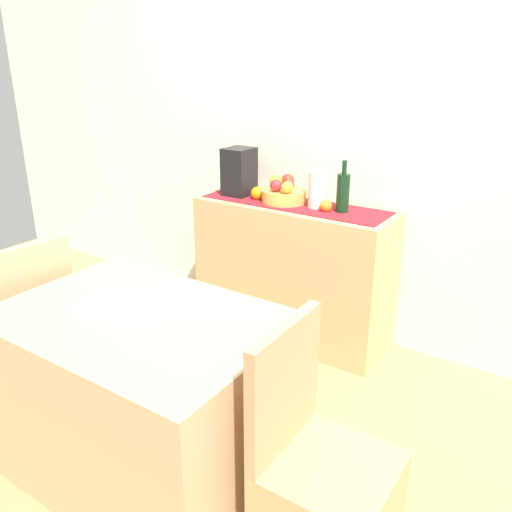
# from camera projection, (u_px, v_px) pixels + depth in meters

# --- Properties ---
(ground_plane) EXTENTS (6.40, 6.40, 0.02)m
(ground_plane) POSITION_uv_depth(u_px,v_px,m) (231.00, 423.00, 2.57)
(ground_plane) COLOR #A58053
(ground_plane) RESTS_ON ground
(room_wall_rear) EXTENTS (6.40, 0.06, 2.70)m
(room_wall_rear) POSITION_uv_depth(u_px,v_px,m) (349.00, 116.00, 2.99)
(room_wall_rear) COLOR silver
(room_wall_rear) RESTS_ON ground
(sideboard_console) EXTENTS (1.20, 0.42, 0.85)m
(sideboard_console) POSITION_uv_depth(u_px,v_px,m) (292.00, 272.00, 3.23)
(sideboard_console) COLOR tan
(sideboard_console) RESTS_ON ground
(table_runner) EXTENTS (1.13, 0.32, 0.01)m
(table_runner) POSITION_uv_depth(u_px,v_px,m) (294.00, 204.00, 3.07)
(table_runner) COLOR maroon
(table_runner) RESTS_ON sideboard_console
(fruit_bowl) EXTENTS (0.27, 0.27, 0.07)m
(fruit_bowl) POSITION_uv_depth(u_px,v_px,m) (284.00, 196.00, 3.09)
(fruit_bowl) COLOR gold
(fruit_bowl) RESTS_ON table_runner
(apple_center) EXTENTS (0.07, 0.07, 0.07)m
(apple_center) POSITION_uv_depth(u_px,v_px,m) (287.00, 188.00, 2.99)
(apple_center) COLOR gold
(apple_center) RESTS_ON fruit_bowl
(apple_left) EXTENTS (0.06, 0.06, 0.06)m
(apple_left) POSITION_uv_depth(u_px,v_px,m) (289.00, 185.00, 3.06)
(apple_left) COLOR #BC382E
(apple_left) RESTS_ON fruit_bowl
(apple_right) EXTENTS (0.07, 0.07, 0.07)m
(apple_right) POSITION_uv_depth(u_px,v_px,m) (276.00, 185.00, 3.03)
(apple_right) COLOR #BA2830
(apple_right) RESTS_ON fruit_bowl
(apple_rear) EXTENTS (0.08, 0.08, 0.08)m
(apple_rear) POSITION_uv_depth(u_px,v_px,m) (288.00, 180.00, 3.14)
(apple_rear) COLOR red
(apple_rear) RESTS_ON fruit_bowl
(apple_upper) EXTENTS (0.08, 0.08, 0.08)m
(apple_upper) POSITION_uv_depth(u_px,v_px,m) (276.00, 181.00, 3.13)
(apple_upper) COLOR gold
(apple_upper) RESTS_ON fruit_bowl
(wine_bottle) EXTENTS (0.07, 0.07, 0.29)m
(wine_bottle) POSITION_uv_depth(u_px,v_px,m) (343.00, 193.00, 2.87)
(wine_bottle) COLOR black
(wine_bottle) RESTS_ON sideboard_console
(coffee_maker) EXTENTS (0.16, 0.18, 0.29)m
(coffee_maker) POSITION_uv_depth(u_px,v_px,m) (239.00, 172.00, 3.23)
(coffee_maker) COLOR black
(coffee_maker) RESTS_ON sideboard_console
(ceramic_vase) EXTENTS (0.10, 0.10, 0.21)m
(ceramic_vase) POSITION_uv_depth(u_px,v_px,m) (317.00, 190.00, 2.96)
(ceramic_vase) COLOR silver
(ceramic_vase) RESTS_ON sideboard_console
(orange_loose_far) EXTENTS (0.08, 0.08, 0.08)m
(orange_loose_far) POSITION_uv_depth(u_px,v_px,m) (257.00, 193.00, 3.16)
(orange_loose_far) COLOR orange
(orange_loose_far) RESTS_ON sideboard_console
(orange_loose_end) EXTENTS (0.07, 0.07, 0.07)m
(orange_loose_end) POSITION_uv_depth(u_px,v_px,m) (326.00, 206.00, 2.92)
(orange_loose_end) COLOR orange
(orange_loose_end) RESTS_ON sideboard_console
(dining_table) EXTENTS (1.11, 0.78, 0.74)m
(dining_table) POSITION_uv_depth(u_px,v_px,m) (145.00, 397.00, 2.14)
(dining_table) COLOR tan
(dining_table) RESTS_ON ground
(open_book) EXTENTS (0.32, 0.27, 0.02)m
(open_book) POSITION_uv_depth(u_px,v_px,m) (120.00, 304.00, 2.08)
(open_book) COLOR white
(open_book) RESTS_ON dining_table
(chair_near_window) EXTENTS (0.44, 0.44, 0.90)m
(chair_near_window) POSITION_uv_depth(u_px,v_px,m) (28.00, 358.00, 2.60)
(chair_near_window) COLOR tan
(chair_near_window) RESTS_ON ground
(chair_by_corner) EXTENTS (0.40, 0.40, 0.90)m
(chair_by_corner) POSITION_uv_depth(u_px,v_px,m) (324.00, 506.00, 1.75)
(chair_by_corner) COLOR tan
(chair_by_corner) RESTS_ON ground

